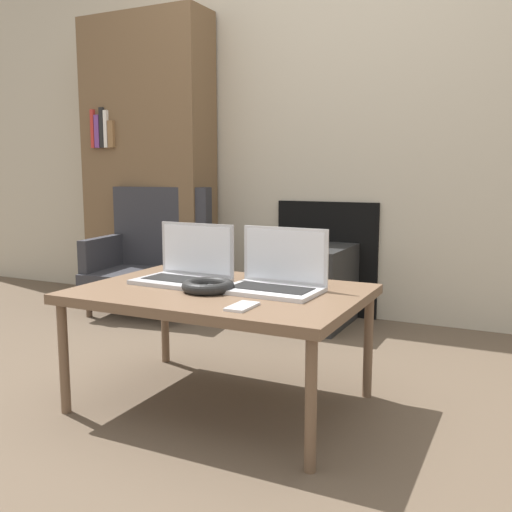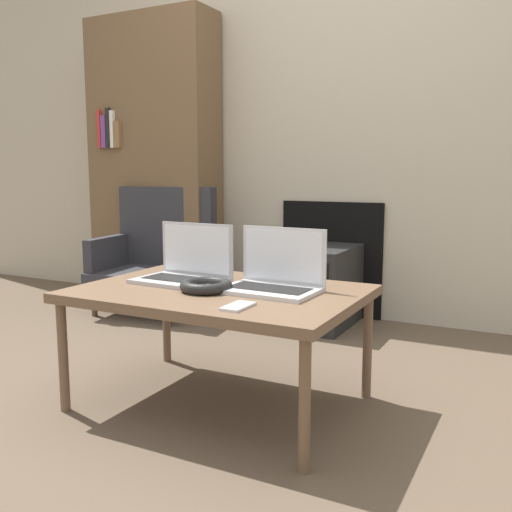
{
  "view_description": "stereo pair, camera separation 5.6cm",
  "coord_description": "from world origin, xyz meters",
  "px_view_note": "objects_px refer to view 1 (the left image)",
  "views": [
    {
      "loc": [
        1.03,
        -1.7,
        0.88
      ],
      "look_at": [
        0.0,
        0.4,
        0.53
      ],
      "focal_mm": 40.0,
      "sensor_mm": 36.0,
      "label": 1
    },
    {
      "loc": [
        1.08,
        -1.68,
        0.88
      ],
      "look_at": [
        0.0,
        0.4,
        0.53
      ],
      "focal_mm": 40.0,
      "sensor_mm": 36.0,
      "label": 2
    }
  ],
  "objects_px": {
    "laptop_left": "(187,269)",
    "tv": "(311,285)",
    "armchair": "(154,250)",
    "laptop_right": "(276,277)",
    "phone": "(242,306)",
    "headphones": "(208,286)"
  },
  "relations": [
    {
      "from": "phone",
      "to": "laptop_right",
      "type": "bearing_deg",
      "value": 92.39
    },
    {
      "from": "armchair",
      "to": "headphones",
      "type": "bearing_deg",
      "value": -54.76
    },
    {
      "from": "laptop_right",
      "to": "headphones",
      "type": "distance_m",
      "value": 0.25
    },
    {
      "from": "laptop_right",
      "to": "armchair",
      "type": "height_order",
      "value": "armchair"
    },
    {
      "from": "tv",
      "to": "headphones",
      "type": "bearing_deg",
      "value": -86.2
    },
    {
      "from": "laptop_left",
      "to": "tv",
      "type": "height_order",
      "value": "laptop_left"
    },
    {
      "from": "laptop_left",
      "to": "headphones",
      "type": "distance_m",
      "value": 0.21
    },
    {
      "from": "laptop_right",
      "to": "laptop_left",
      "type": "bearing_deg",
      "value": -178.07
    },
    {
      "from": "laptop_left",
      "to": "armchair",
      "type": "bearing_deg",
      "value": 134.12
    },
    {
      "from": "tv",
      "to": "armchair",
      "type": "distance_m",
      "value": 1.03
    },
    {
      "from": "phone",
      "to": "laptop_left",
      "type": "bearing_deg",
      "value": 143.57
    },
    {
      "from": "phone",
      "to": "tv",
      "type": "bearing_deg",
      "value": 102.07
    },
    {
      "from": "tv",
      "to": "armchair",
      "type": "relative_size",
      "value": 0.66
    },
    {
      "from": "laptop_left",
      "to": "tv",
      "type": "distance_m",
      "value": 1.21
    },
    {
      "from": "laptop_left",
      "to": "tv",
      "type": "bearing_deg",
      "value": 88.52
    },
    {
      "from": "armchair",
      "to": "phone",
      "type": "bearing_deg",
      "value": -53.22
    },
    {
      "from": "laptop_left",
      "to": "headphones",
      "type": "xyz_separation_m",
      "value": [
        0.17,
        -0.13,
        -0.03
      ]
    },
    {
      "from": "laptop_left",
      "to": "phone",
      "type": "height_order",
      "value": "laptop_left"
    },
    {
      "from": "laptop_left",
      "to": "armchair",
      "type": "xyz_separation_m",
      "value": [
        -0.92,
        1.05,
        -0.11
      ]
    },
    {
      "from": "phone",
      "to": "tv",
      "type": "height_order",
      "value": "phone"
    },
    {
      "from": "laptop_right",
      "to": "tv",
      "type": "bearing_deg",
      "value": 106.34
    },
    {
      "from": "laptop_right",
      "to": "armchair",
      "type": "bearing_deg",
      "value": 143.36
    }
  ]
}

